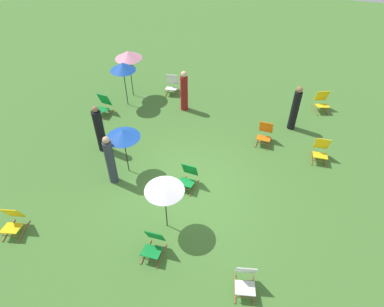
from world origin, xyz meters
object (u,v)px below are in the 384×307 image
at_px(deckchair_5, 321,150).
at_px(umbrella_0, 123,134).
at_px(deckchair_2, 103,105).
at_px(umbrella_1, 164,187).
at_px(person_0, 295,109).
at_px(umbrella_2, 123,67).
at_px(deckchair_8, 245,280).
at_px(deckchair_0, 265,134).
at_px(deckchair_7, 172,85).
at_px(umbrella_3, 128,55).
at_px(person_3, 184,92).
at_px(deckchair_6, 153,244).
at_px(person_1, 110,161).
at_px(deckchair_4, 188,177).
at_px(person_2, 100,130).
at_px(deckchair_1, 322,102).
at_px(deckchair_3, 13,221).

xyz_separation_m(deckchair_5, umbrella_0, (-6.10, -2.26, 1.20)).
distance_m(deckchair_2, umbrella_1, 6.35).
xyz_separation_m(umbrella_0, person_0, (5.08, 3.79, -0.70)).
bearing_deg(umbrella_0, umbrella_1, -42.92).
bearing_deg(umbrella_2, deckchair_8, -48.72).
relative_size(deckchair_0, deckchair_8, 1.00).
height_order(deckchair_7, umbrella_1, umbrella_1).
height_order(deckchair_7, umbrella_0, umbrella_0).
bearing_deg(umbrella_3, umbrella_0, -69.59).
relative_size(deckchair_8, person_3, 0.49).
bearing_deg(deckchair_7, deckchair_6, -81.10).
distance_m(deckchair_2, deckchair_6, 6.90).
bearing_deg(deckchair_5, umbrella_1, -136.45).
relative_size(deckchair_6, umbrella_0, 0.49).
bearing_deg(person_1, deckchair_7, -121.95).
bearing_deg(umbrella_0, person_0, 36.75).
height_order(deckchair_4, deckchair_8, same).
bearing_deg(deckchair_6, person_1, 135.23).
bearing_deg(person_0, person_2, -65.70).
height_order(deckchair_1, person_0, person_0).
relative_size(deckchair_6, deckchair_8, 1.00).
xyz_separation_m(umbrella_0, person_1, (-0.28, -0.55, -0.70)).
bearing_deg(deckchair_7, person_2, -111.28).
bearing_deg(deckchair_1, person_3, 178.19).
bearing_deg(person_3, umbrella_2, 64.41).
bearing_deg(deckchair_3, person_0, 32.50).
distance_m(deckchair_8, person_0, 6.92).
bearing_deg(deckchair_6, person_0, 64.33).
bearing_deg(person_2, deckchair_8, 75.96).
height_order(deckchair_2, person_0, person_0).
relative_size(deckchair_2, person_3, 0.49).
xyz_separation_m(deckchair_0, deckchair_6, (-2.29, -5.40, 0.00)).
bearing_deg(person_1, deckchair_3, 23.36).
bearing_deg(person_0, deckchair_4, -38.36).
xyz_separation_m(deckchair_5, person_0, (-1.02, 1.53, 0.50)).
distance_m(deckchair_6, person_3, 6.76).
bearing_deg(deckchair_1, deckchair_0, -143.42).
bearing_deg(person_2, deckchair_3, 8.16).
relative_size(umbrella_2, person_3, 1.11).
relative_size(deckchair_6, umbrella_1, 0.48).
height_order(deckchair_1, deckchair_7, same).
bearing_deg(deckchair_0, umbrella_3, 167.69).
bearing_deg(umbrella_1, deckchair_4, 84.67).
bearing_deg(umbrella_2, deckchair_7, 42.91).
distance_m(person_1, person_3, 4.62).
height_order(deckchair_5, person_1, person_1).
distance_m(deckchair_5, umbrella_3, 8.16).
height_order(deckchair_3, umbrella_2, umbrella_2).
bearing_deg(deckchair_1, umbrella_3, 170.54).
distance_m(deckchair_0, deckchair_3, 8.50).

